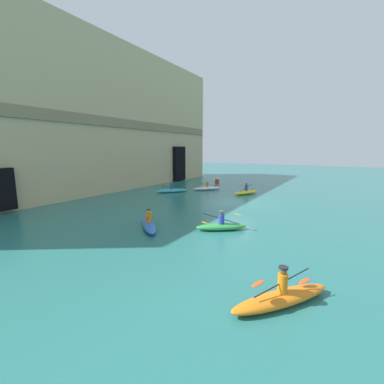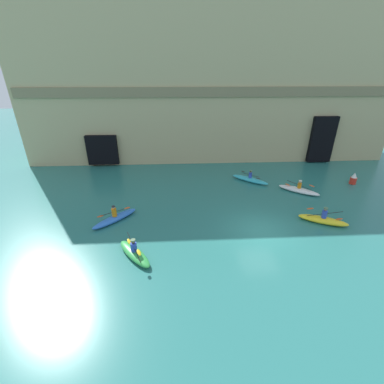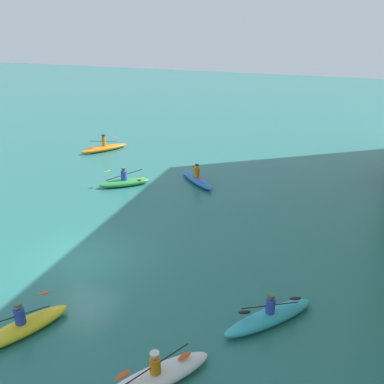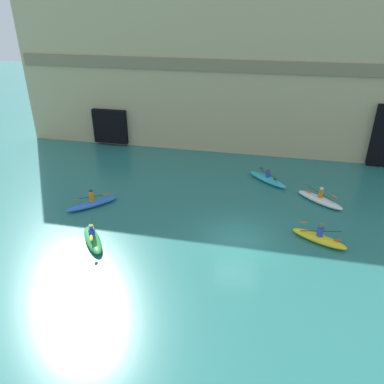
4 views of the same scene
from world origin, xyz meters
name	(u,v)px [view 2 (image 2 of 4)]	position (x,y,z in m)	size (l,w,h in m)	color
ground_plane	(261,231)	(0.00, 0.00, 0.00)	(120.00, 120.00, 0.00)	#28706B
cliff_bluff	(209,84)	(-1.68, 16.60, 8.01)	(39.15, 7.00, 16.06)	tan
kayak_yellow	(323,220)	(4.44, 0.76, 0.25)	(3.15, 2.12, 1.16)	yellow
kayak_cyan	(250,179)	(1.32, 8.04, 0.23)	(3.18, 2.88, 1.10)	#33B2C6
kayak_white	(299,190)	(4.86, 5.55, 0.23)	(3.14, 2.76, 1.08)	white
kayak_green	(134,253)	(-7.83, -2.06, 0.24)	(2.40, 2.81, 1.14)	green
kayak_blue	(115,218)	(-9.71, 1.79, 0.23)	(2.90, 3.00, 1.16)	blue
marker_buoy	(354,179)	(10.56, 7.03, 0.48)	(0.56, 0.56, 1.05)	red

